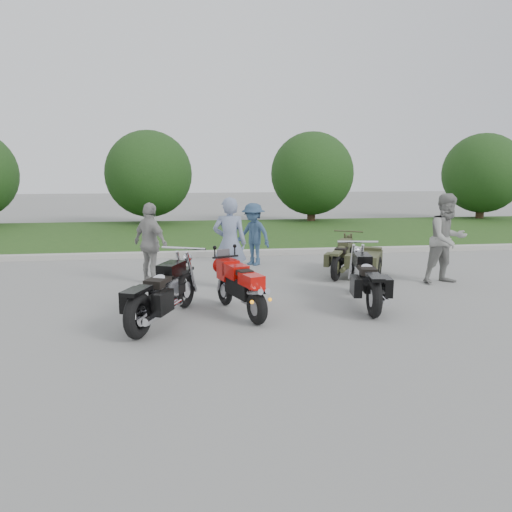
{
  "coord_description": "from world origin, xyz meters",
  "views": [
    {
      "loc": [
        -1.31,
        -8.02,
        2.54
      ],
      "look_at": [
        -0.06,
        1.47,
        0.8
      ],
      "focal_mm": 35.0,
      "sensor_mm": 36.0,
      "label": 1
    }
  ],
  "objects": [
    {
      "name": "ground",
      "position": [
        0.0,
        0.0,
        0.0
      ],
      "size": [
        80.0,
        80.0,
        0.0
      ],
      "primitive_type": "plane",
      "color": "gray",
      "rests_on": "ground"
    },
    {
      "name": "grass_strip",
      "position": [
        0.0,
        10.15,
        0.07
      ],
      "size": [
        60.0,
        8.0,
        0.14
      ],
      "primitive_type": "cube",
      "color": "#385E20",
      "rests_on": "ground"
    },
    {
      "name": "tree_mid_left",
      "position": [
        -3.0,
        13.5,
        2.19
      ],
      "size": [
        3.6,
        3.6,
        4.0
      ],
      "color": "#3F2B1C",
      "rests_on": "ground"
    },
    {
      "name": "tree_mid_right",
      "position": [
        4.0,
        13.5,
        2.19
      ],
      "size": [
        3.6,
        3.6,
        4.0
      ],
      "color": "#3F2B1C",
      "rests_on": "ground"
    },
    {
      "name": "sportbike_red",
      "position": [
        -0.48,
        0.25,
        0.52
      ],
      "size": [
        0.78,
        1.78,
        0.88
      ],
      "rotation": [
        0.0,
        0.0,
        0.34
      ],
      "color": "black",
      "rests_on": "ground"
    },
    {
      "name": "cruiser_left",
      "position": [
        -1.81,
        -0.07,
        0.47
      ],
      "size": [
        1.09,
        2.28,
        0.93
      ],
      "rotation": [
        0.0,
        0.0,
        -0.4
      ],
      "color": "black",
      "rests_on": "ground"
    },
    {
      "name": "person_stripe",
      "position": [
        -0.52,
        2.16,
        0.96
      ],
      "size": [
        0.77,
        0.58,
        1.91
      ],
      "primitive_type": "imported",
      "rotation": [
        0.0,
        0.0,
        2.95
      ],
      "color": "#7A89A6",
      "rests_on": "ground"
    },
    {
      "name": "cruiser_sidecar",
      "position": [
        2.51,
        2.92,
        0.37
      ],
      "size": [
        1.56,
        1.93,
        0.8
      ],
      "rotation": [
        0.0,
        0.0,
        -0.49
      ],
      "color": "black",
      "rests_on": "ground"
    },
    {
      "name": "curb",
      "position": [
        0.0,
        6.0,
        0.07
      ],
      "size": [
        60.0,
        0.3,
        0.15
      ],
      "primitive_type": "cube",
      "color": "#B0AEA6",
      "rests_on": "ground"
    },
    {
      "name": "cruiser_right",
      "position": [
        1.84,
        0.5,
        0.46
      ],
      "size": [
        0.53,
        2.32,
        0.89
      ],
      "rotation": [
        0.0,
        0.0,
        -0.15
      ],
      "color": "black",
      "rests_on": "ground"
    },
    {
      "name": "person_back",
      "position": [
        -2.18,
        2.84,
        0.88
      ],
      "size": [
        1.01,
        1.06,
        1.76
      ],
      "primitive_type": "imported",
      "rotation": [
        0.0,
        0.0,
        2.3
      ],
      "color": "#999793",
      "rests_on": "ground"
    },
    {
      "name": "person_grey",
      "position": [
        4.19,
        2.02,
        0.98
      ],
      "size": [
        1.07,
        0.91,
        1.95
      ],
      "primitive_type": "imported",
      "rotation": [
        0.0,
        0.0,
        0.19
      ],
      "color": "gray",
      "rests_on": "ground"
    },
    {
      "name": "tree_far_right",
      "position": [
        12.0,
        13.5,
        2.19
      ],
      "size": [
        3.6,
        3.6,
        4.0
      ],
      "color": "#3F2B1C",
      "rests_on": "ground"
    },
    {
      "name": "person_denim",
      "position": [
        0.28,
        4.59,
        0.8
      ],
      "size": [
        1.15,
        1.15,
        1.6
      ],
      "primitive_type": "imported",
      "rotation": [
        0.0,
        0.0,
        -0.8
      ],
      "color": "#314A67",
      "rests_on": "ground"
    }
  ]
}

